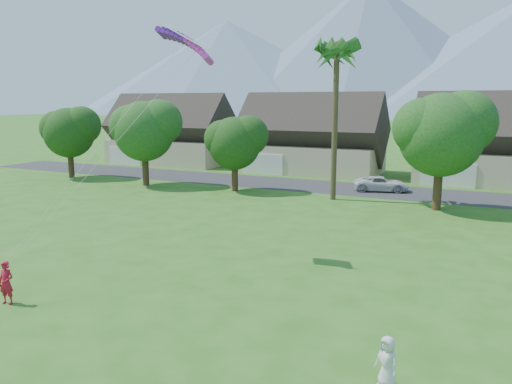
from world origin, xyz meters
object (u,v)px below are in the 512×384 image
Objects in this scene: parked_car at (381,184)px; parafoil_kite at (187,41)px; watcher at (387,362)px; kite_flyer at (6,283)px.

parafoil_kite reaches higher than parked_car.
parafoil_kite is (-5.17, -22.55, 10.08)m from parked_car.
kite_flyer is at bearing -148.49° from watcher.
parked_car is 25.23m from parafoil_kite.
kite_flyer is 1.16× the size of watcher.
watcher is 31.62m from parked_car.
watcher reaches higher than parked_car.
parked_car is at bearing 131.23° from watcher.
watcher is at bearing -10.89° from kite_flyer.
parafoil_kite is (-11.81, 8.37, 9.99)m from watcher.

